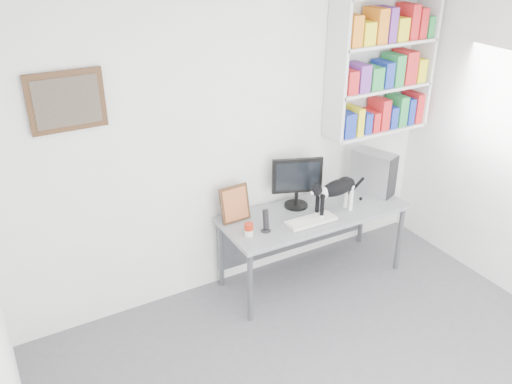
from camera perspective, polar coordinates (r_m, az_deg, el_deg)
room at (r=3.10m, az=15.19°, el=-6.58°), size 4.01×4.01×2.70m
bookshelf at (r=5.06m, az=13.09°, el=12.85°), size 1.03×0.28×1.24m
wall_art at (r=3.96m, az=-19.31°, el=9.00°), size 0.52×0.04×0.42m
desk at (r=5.00m, az=5.94°, el=-5.54°), size 1.69×0.68×0.70m
monitor at (r=4.79m, az=4.32°, el=1.02°), size 0.49×0.36×0.48m
keyboard at (r=4.64m, az=5.78°, el=-3.01°), size 0.45×0.18×0.03m
pc_tower at (r=5.17m, az=12.18°, el=2.05°), size 0.31×0.44×0.40m
speaker at (r=4.45m, az=1.04°, el=-2.99°), size 0.09×0.09×0.20m
leaning_print at (r=4.58m, az=-2.25°, el=-1.18°), size 0.27×0.12×0.33m
soup_can at (r=4.41m, az=-0.76°, el=-3.98°), size 0.08×0.08×0.11m
cat at (r=4.74m, az=8.41°, el=-0.46°), size 0.55×0.19×0.33m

